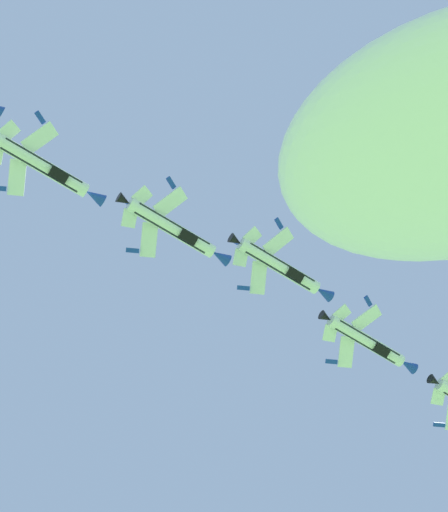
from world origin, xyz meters
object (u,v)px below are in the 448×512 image
Objects in this scene: fighter_jet_left_wing at (368,342)px; fighter_jet_right_outer at (43,167)px; fighter_jet_right_wing at (281,267)px; fighter_jet_left_outer at (173,229)px.

fighter_jet_left_wing is 1.00× the size of fighter_jet_right_outer.
fighter_jet_left_wing is at bearing 90.77° from fighter_jet_right_outer.
fighter_jet_right_wing is at bearing -80.33° from fighter_jet_left_wing.
fighter_jet_left_wing is 16.63m from fighter_jet_right_wing.
fighter_jet_right_outer is (-11.02, -13.41, -1.32)m from fighter_jet_left_outer.
fighter_jet_right_wing reaches higher than fighter_jet_right_outer.
fighter_jet_right_outer is at bearing -89.23° from fighter_jet_left_wing.
fighter_jet_right_outer is at bearing -93.73° from fighter_jet_right_wing.
fighter_jet_left_outer is (-17.82, -26.32, -3.08)m from fighter_jet_left_wing.
fighter_jet_left_wing is 49.29m from fighter_jet_right_outer.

